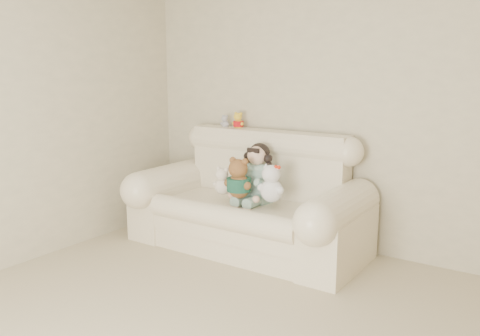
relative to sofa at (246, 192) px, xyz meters
name	(u,v)px	position (x,y,z in m)	size (l,w,h in m)	color
wall_back	(370,103)	(0.90, 0.50, 0.78)	(4.50, 4.50, 0.00)	#B2AA8D
sofa	(246,192)	(0.00, 0.00, 0.00)	(2.10, 0.95, 1.03)	beige
seated_child	(257,172)	(0.06, 0.08, 0.17)	(0.32, 0.39, 0.53)	#2A735D
brown_teddy	(239,174)	(0.02, -0.15, 0.19)	(0.26, 0.20, 0.41)	brown
white_cat	(272,179)	(0.31, -0.10, 0.17)	(0.24, 0.19, 0.38)	white
cream_teddy	(223,178)	(-0.17, -0.12, 0.13)	(0.18, 0.14, 0.29)	white
yellow_mini_bear	(238,119)	(-0.34, 0.38, 0.59)	(0.13, 0.10, 0.20)	yellow
grey_mini_plush	(225,120)	(-0.49, 0.38, 0.57)	(0.10, 0.08, 0.16)	#B1B0B7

